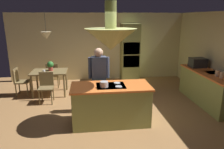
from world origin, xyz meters
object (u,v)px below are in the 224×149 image
at_px(person_at_island, 99,76).
at_px(canister_flour, 222,75).
at_px(chair_by_back_wall, 53,74).
at_px(potted_plant_on_table, 50,65).
at_px(oven_tower, 130,53).
at_px(chair_at_corner, 20,80).
at_px(microwave_on_counter, 198,63).
at_px(canister_sugar, 218,73).
at_px(chair_facing_island, 46,85).
at_px(kitchen_island, 111,104).
at_px(cup_on_table, 44,71).
at_px(dining_table, 49,74).
at_px(cooking_pot_on_cooktop, 104,84).

bearing_deg(person_at_island, canister_flour, -8.06).
relative_size(chair_by_back_wall, potted_plant_on_table, 2.90).
distance_m(oven_tower, chair_at_corner, 3.93).
relative_size(oven_tower, microwave_on_counter, 4.70).
bearing_deg(canister_sugar, canister_flour, -90.00).
height_order(chair_facing_island, microwave_on_counter, microwave_on_counter).
xyz_separation_m(kitchen_island, canister_flour, (2.84, 0.25, 0.53)).
bearing_deg(cup_on_table, oven_tower, 24.80).
relative_size(oven_tower, chair_at_corner, 2.49).
relative_size(cup_on_table, canister_sugar, 0.59).
bearing_deg(cup_on_table, potted_plant_on_table, 58.58).
xyz_separation_m(kitchen_island, potted_plant_on_table, (-1.66, 2.15, 0.47)).
bearing_deg(canister_flour, kitchen_island, -174.91).
xyz_separation_m(person_at_island, chair_at_corner, (-2.39, 1.41, -0.45)).
height_order(chair_facing_island, canister_sugar, canister_sugar).
distance_m(chair_at_corner, canister_sugar, 5.73).
bearing_deg(chair_at_corner, dining_table, -90.00).
distance_m(canister_flour, cooking_pot_on_cooktop, 3.02).
xyz_separation_m(chair_facing_island, canister_flour, (4.54, -1.22, 0.48)).
xyz_separation_m(dining_table, chair_facing_island, (0.00, -0.63, -0.15)).
height_order(person_at_island, microwave_on_counter, person_at_island).
distance_m(cup_on_table, canister_flour, 4.94).
bearing_deg(kitchen_island, canister_sugar, 8.66).
height_order(kitchen_island, chair_by_back_wall, kitchen_island).
bearing_deg(canister_sugar, chair_by_back_wall, 153.18).
xyz_separation_m(dining_table, potted_plant_on_table, (0.04, 0.05, 0.28)).
relative_size(kitchen_island, cooking_pot_on_cooktop, 9.91).
relative_size(dining_table, canister_flour, 7.08).
distance_m(person_at_island, chair_at_corner, 2.81).
bearing_deg(microwave_on_counter, chair_at_corner, 173.28).
height_order(chair_at_corner, canister_flour, canister_flour).
height_order(potted_plant_on_table, canister_sugar, canister_sugar).
distance_m(oven_tower, person_at_island, 2.88).
distance_m(potted_plant_on_table, microwave_on_counter, 4.55).
bearing_deg(person_at_island, chair_at_corner, 149.43).
bearing_deg(chair_at_corner, potted_plant_on_table, -87.00).
relative_size(dining_table, cup_on_table, 11.95).
xyz_separation_m(oven_tower, cup_on_table, (-2.91, -1.35, -0.28)).
bearing_deg(dining_table, chair_at_corner, -180.00).
xyz_separation_m(chair_by_back_wall, chair_at_corner, (-0.92, -0.63, 0.00)).
relative_size(potted_plant_on_table, canister_flour, 1.97).
bearing_deg(canister_flour, potted_plant_on_table, 157.14).
relative_size(chair_by_back_wall, cup_on_table, 9.67).
distance_m(chair_by_back_wall, cooking_pot_on_cooktop, 3.28).
bearing_deg(microwave_on_counter, kitchen_island, -152.85).
relative_size(kitchen_island, dining_table, 1.66).
bearing_deg(chair_by_back_wall, canister_sugar, 153.18).
bearing_deg(microwave_on_counter, canister_flour, -90.00).
bearing_deg(chair_facing_island, dining_table, 90.00).
bearing_deg(chair_by_back_wall, chair_at_corner, 34.43).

